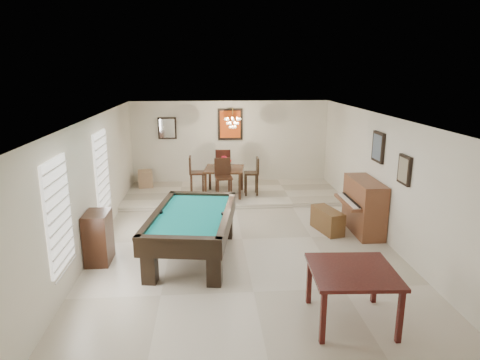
{
  "coord_description": "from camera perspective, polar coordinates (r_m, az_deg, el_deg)",
  "views": [
    {
      "loc": [
        -0.71,
        -8.5,
        3.53
      ],
      "look_at": [
        0.0,
        0.6,
        1.15
      ],
      "focal_mm": 32.0,
      "sensor_mm": 36.0,
      "label": 1
    }
  ],
  "objects": [
    {
      "name": "ground_plane",
      "position": [
        9.24,
        0.29,
        -7.92
      ],
      "size": [
        6.0,
        9.0,
        0.02
      ],
      "primitive_type": "cube",
      "color": "beige"
    },
    {
      "name": "wall_back",
      "position": [
        13.21,
        -1.31,
        4.88
      ],
      "size": [
        6.0,
        0.04,
        2.6
      ],
      "primitive_type": "cube",
      "color": "silver",
      "rests_on": "ground_plane"
    },
    {
      "name": "wall_front",
      "position": [
        4.63,
        5.03,
        -14.18
      ],
      "size": [
        6.0,
        0.04,
        2.6
      ],
      "primitive_type": "cube",
      "color": "silver",
      "rests_on": "ground_plane"
    },
    {
      "name": "wall_left",
      "position": [
        9.08,
        -18.92,
        -0.4
      ],
      "size": [
        0.04,
        9.0,
        2.6
      ],
      "primitive_type": "cube",
      "color": "silver",
      "rests_on": "ground_plane"
    },
    {
      "name": "wall_right",
      "position": [
        9.54,
        18.57,
        0.32
      ],
      "size": [
        0.04,
        9.0,
        2.6
      ],
      "primitive_type": "cube",
      "color": "silver",
      "rests_on": "ground_plane"
    },
    {
      "name": "ceiling",
      "position": [
        8.58,
        0.31,
        8.39
      ],
      "size": [
        6.0,
        9.0,
        0.04
      ],
      "primitive_type": "cube",
      "color": "white",
      "rests_on": "wall_back"
    },
    {
      "name": "dining_step",
      "position": [
        12.27,
        -0.96,
        -1.82
      ],
      "size": [
        6.0,
        2.5,
        0.12
      ],
      "primitive_type": "cube",
      "color": "beige",
      "rests_on": "ground_plane"
    },
    {
      "name": "window_left_front",
      "position": [
        7.03,
        -23.06,
        -4.24
      ],
      "size": [
        0.06,
        1.0,
        1.7
      ],
      "primitive_type": "cube",
      "color": "white",
      "rests_on": "wall_left"
    },
    {
      "name": "window_left_rear",
      "position": [
        9.62,
        -17.93,
        1.1
      ],
      "size": [
        0.06,
        1.0,
        1.7
      ],
      "primitive_type": "cube",
      "color": "white",
      "rests_on": "wall_left"
    },
    {
      "name": "pool_table",
      "position": [
        8.27,
        -6.35,
        -7.4
      ],
      "size": [
        1.8,
        2.83,
        0.88
      ],
      "primitive_type": null,
      "rotation": [
        0.0,
        0.0,
        -0.15
      ],
      "color": "black",
      "rests_on": "ground_plane"
    },
    {
      "name": "square_table",
      "position": [
        6.49,
        14.6,
        -14.68
      ],
      "size": [
        1.23,
        1.23,
        0.81
      ],
      "primitive_type": null,
      "rotation": [
        0.0,
        0.0,
        -0.06
      ],
      "color": "#37100D",
      "rests_on": "ground_plane"
    },
    {
      "name": "upright_piano",
      "position": [
        9.79,
        15.44,
        -3.39
      ],
      "size": [
        0.8,
        1.42,
        1.18
      ],
      "primitive_type": null,
      "color": "brown",
      "rests_on": "ground_plane"
    },
    {
      "name": "piano_bench",
      "position": [
        9.77,
        11.56,
        -5.29
      ],
      "size": [
        0.58,
        0.98,
        0.51
      ],
      "primitive_type": "cube",
      "rotation": [
        0.0,
        0.0,
        0.26
      ],
      "color": "brown",
      "rests_on": "ground_plane"
    },
    {
      "name": "apothecary_chest",
      "position": [
        8.45,
        -18.36,
        -7.28
      ],
      "size": [
        0.43,
        0.65,
        0.97
      ],
      "primitive_type": "cube",
      "color": "black",
      "rests_on": "ground_plane"
    },
    {
      "name": "dining_table",
      "position": [
        11.88,
        -2.12,
        0.11
      ],
      "size": [
        1.19,
        1.19,
        0.87
      ],
      "primitive_type": null,
      "rotation": [
        0.0,
        0.0,
        -0.13
      ],
      "color": "black",
      "rests_on": "dining_step"
    },
    {
      "name": "flower_vase",
      "position": [
        11.76,
        -2.14,
        2.71
      ],
      "size": [
        0.14,
        0.14,
        0.23
      ],
      "primitive_type": null,
      "rotation": [
        0.0,
        0.0,
        -0.08
      ],
      "color": "maroon",
      "rests_on": "dining_table"
    },
    {
      "name": "dining_chair_south",
      "position": [
        11.14,
        -2.2,
        -0.15
      ],
      "size": [
        0.47,
        0.47,
        1.15
      ],
      "primitive_type": null,
      "rotation": [
        0.0,
        0.0,
        0.11
      ],
      "color": "black",
      "rests_on": "dining_step"
    },
    {
      "name": "dining_chair_north",
      "position": [
        12.58,
        -2.28,
        1.61
      ],
      "size": [
        0.44,
        0.44,
        1.17
      ],
      "primitive_type": null,
      "rotation": [
        0.0,
        0.0,
        3.12
      ],
      "color": "black",
      "rests_on": "dining_step"
    },
    {
      "name": "dining_chair_west",
      "position": [
        11.87,
        -5.75,
        0.56
      ],
      "size": [
        0.4,
        0.4,
        1.09
      ],
      "primitive_type": null,
      "rotation": [
        0.0,
        0.0,
        1.57
      ],
      "color": "black",
      "rests_on": "dining_step"
    },
    {
      "name": "dining_chair_east",
      "position": [
        11.87,
        1.5,
        0.53
      ],
      "size": [
        0.39,
        0.39,
        1.05
      ],
      "primitive_type": null,
      "rotation": [
        0.0,
        0.0,
        -1.58
      ],
      "color": "black",
      "rests_on": "dining_step"
    },
    {
      "name": "corner_bench",
      "position": [
        13.06,
        -12.5,
        0.18
      ],
      "size": [
        0.49,
        0.58,
        0.47
      ],
      "primitive_type": "cube",
      "rotation": [
        0.0,
        0.0,
        0.16
      ],
      "color": "#A17C57",
      "rests_on": "dining_step"
    },
    {
      "name": "chandelier",
      "position": [
        11.8,
        -0.99,
        8.13
      ],
      "size": [
        0.44,
        0.44,
        0.6
      ],
      "primitive_type": null,
      "color": "#FFE5B2",
      "rests_on": "ceiling"
    },
    {
      "name": "back_painting",
      "position": [
        13.08,
        -1.32,
        7.44
      ],
      "size": [
        0.75,
        0.06,
        0.95
      ],
      "primitive_type": "cube",
      "color": "#D84C14",
      "rests_on": "wall_back"
    },
    {
      "name": "back_mirror",
      "position": [
        13.13,
        -9.68,
        6.83
      ],
      "size": [
        0.55,
        0.06,
        0.65
      ],
      "primitive_type": "cube",
      "color": "white",
      "rests_on": "wall_back"
    },
    {
      "name": "right_picture_upper",
      "position": [
        9.67,
        17.96,
        4.2
      ],
      "size": [
        0.06,
        0.55,
        0.65
      ],
      "primitive_type": "cube",
      "color": "slate",
      "rests_on": "wall_right"
    },
    {
      "name": "right_picture_lower",
      "position": [
        8.55,
        21.09,
        1.26
      ],
      "size": [
        0.06,
        0.45,
        0.55
      ],
      "primitive_type": "cube",
      "color": "gray",
      "rests_on": "wall_right"
    }
  ]
}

